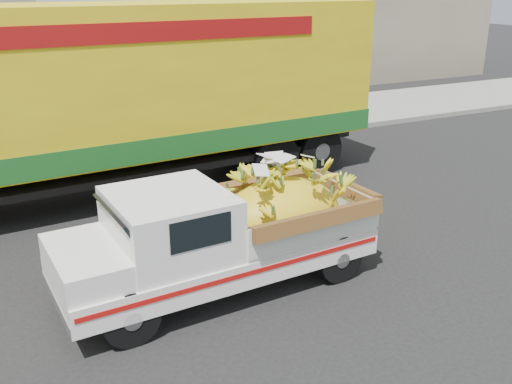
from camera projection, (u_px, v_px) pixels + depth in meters
name	position (u px, v px, depth m)	size (l,w,h in m)	color
ground	(99.00, 294.00, 8.09)	(100.00, 100.00, 0.00)	black
curb	(39.00, 167.00, 13.40)	(60.00, 0.25, 0.15)	gray
sidewalk	(28.00, 146.00, 15.16)	(60.00, 4.00, 0.14)	gray
building_right	(329.00, 10.00, 25.86)	(14.00, 6.00, 6.00)	gray
pickup_truck	(240.00, 229.00, 8.16)	(4.59, 1.91, 1.58)	black
semi_trailer	(97.00, 94.00, 11.07)	(12.04, 3.29, 3.80)	black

